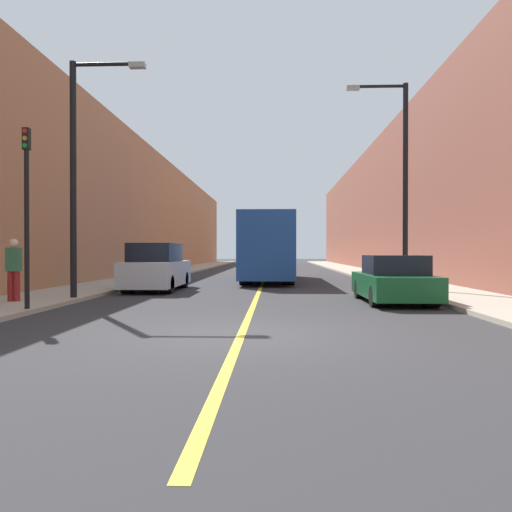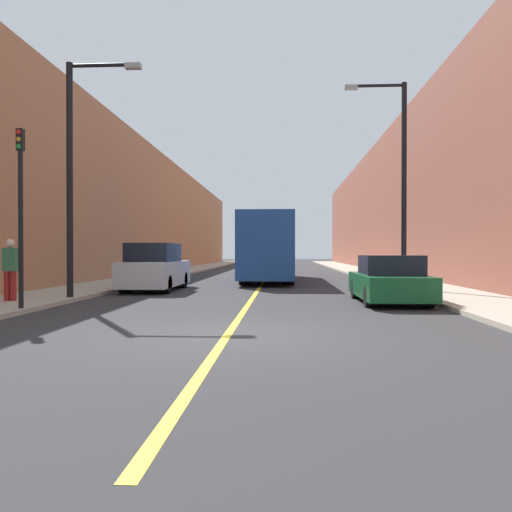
{
  "view_description": "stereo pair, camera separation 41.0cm",
  "coord_description": "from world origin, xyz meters",
  "views": [
    {
      "loc": [
        0.64,
        -9.25,
        1.55
      ],
      "look_at": [
        -0.31,
        14.88,
        1.35
      ],
      "focal_mm": 35.0,
      "sensor_mm": 36.0,
      "label": 1
    },
    {
      "loc": [
        1.05,
        -9.23,
        1.55
      ],
      "look_at": [
        -0.31,
        14.88,
        1.35
      ],
      "focal_mm": 35.0,
      "sensor_mm": 36.0,
      "label": 2
    }
  ],
  "objects": [
    {
      "name": "ground_plane",
      "position": [
        0.0,
        0.0,
        0.0
      ],
      "size": [
        200.0,
        200.0,
        0.0
      ],
      "primitive_type": "plane",
      "color": "#2D2D30"
    },
    {
      "name": "sidewalk_left",
      "position": [
        -6.83,
        30.0,
        0.06
      ],
      "size": [
        2.9,
        72.0,
        0.12
      ],
      "primitive_type": "cube",
      "color": "#A89E8C",
      "rests_on": "ground"
    },
    {
      "name": "sidewalk_right",
      "position": [
        6.83,
        30.0,
        0.06
      ],
      "size": [
        2.9,
        72.0,
        0.12
      ],
      "primitive_type": "cube",
      "color": "#A89E8C",
      "rests_on": "ground"
    },
    {
      "name": "building_row_left",
      "position": [
        -10.27,
        30.0,
        4.57
      ],
      "size": [
        4.0,
        72.0,
        9.13
      ],
      "primitive_type": "cube",
      "color": "#B2724C",
      "rests_on": "ground"
    },
    {
      "name": "building_row_right",
      "position": [
        10.27,
        30.0,
        5.08
      ],
      "size": [
        4.0,
        72.0,
        10.15
      ],
      "primitive_type": "cube",
      "color": "brown",
      "rests_on": "ground"
    },
    {
      "name": "road_center_line",
      "position": [
        0.0,
        30.0,
        0.0
      ],
      "size": [
        0.16,
        72.0,
        0.01
      ],
      "primitive_type": "cube",
      "color": "gold",
      "rests_on": "ground"
    },
    {
      "name": "bus",
      "position": [
        0.24,
        17.49,
        1.8
      ],
      "size": [
        2.57,
        11.11,
        3.37
      ],
      "color": "#1E4793",
      "rests_on": "ground"
    },
    {
      "name": "parked_suv_left",
      "position": [
        -4.11,
        10.46,
        0.87
      ],
      "size": [
        1.89,
        4.86,
        1.88
      ],
      "color": "silver",
      "rests_on": "ground"
    },
    {
      "name": "car_right_near",
      "position": [
        4.24,
        6.05,
        0.65
      ],
      "size": [
        1.88,
        4.28,
        1.45
      ],
      "color": "#145128",
      "rests_on": "ground"
    },
    {
      "name": "street_lamp_left",
      "position": [
        -5.48,
        6.09,
        4.31
      ],
      "size": [
        2.38,
        0.24,
        7.36
      ],
      "color": "black",
      "rests_on": "sidewalk_left"
    },
    {
      "name": "street_lamp_right",
      "position": [
        5.49,
        10.31,
        4.61
      ],
      "size": [
        2.38,
        0.24,
        7.95
      ],
      "color": "black",
      "rests_on": "sidewalk_right"
    },
    {
      "name": "traffic_light",
      "position": [
        -5.58,
        2.97,
        2.57
      ],
      "size": [
        0.16,
        0.18,
        4.52
      ],
      "color": "black",
      "rests_on": "sidewalk_left"
    },
    {
      "name": "pedestrian",
      "position": [
        -6.91,
        4.83,
        1.06
      ],
      "size": [
        0.4,
        0.25,
        1.8
      ],
      "color": "maroon",
      "rests_on": "sidewalk_left"
    }
  ]
}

